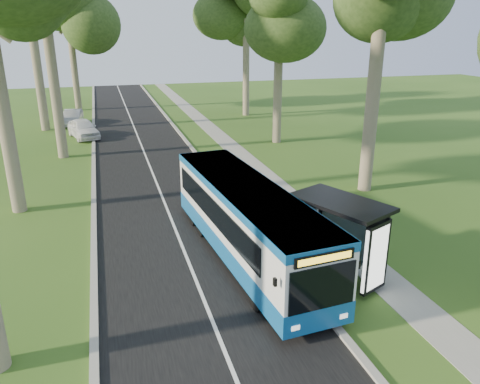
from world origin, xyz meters
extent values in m
plane|color=#32581B|center=(0.00, 0.00, 0.00)|extent=(120.00, 120.00, 0.00)
cube|color=black|center=(-3.50, 10.00, 0.01)|extent=(7.00, 100.00, 0.02)
cube|color=#9E9B93|center=(0.00, 10.00, 0.06)|extent=(0.25, 100.00, 0.12)
cube|color=#9E9B93|center=(-7.00, 10.00, 0.06)|extent=(0.25, 100.00, 0.12)
cube|color=white|center=(-3.50, 10.00, 0.02)|extent=(0.12, 100.00, 0.00)
cube|color=gray|center=(3.00, 10.00, 0.01)|extent=(1.50, 100.00, 0.02)
cube|color=white|center=(-1.23, 0.09, 1.64)|extent=(3.25, 11.26, 2.64)
cube|color=#105497|center=(-1.23, 0.09, 0.69)|extent=(3.28, 11.29, 0.74)
cube|color=#105497|center=(-1.23, 0.09, 2.81)|extent=(3.28, 11.29, 0.30)
cube|color=black|center=(-1.23, -5.48, 1.76)|extent=(2.08, 0.23, 1.34)
cube|color=yellow|center=(-1.23, -5.52, 2.68)|extent=(1.66, 0.16, 0.20)
cube|color=black|center=(-1.23, -5.41, 0.46)|extent=(2.22, 0.31, 0.28)
cylinder|color=black|center=(-2.27, -3.34, 0.48)|extent=(0.34, 0.98, 0.96)
cylinder|color=black|center=(-0.19, -3.34, 0.48)|extent=(0.34, 0.98, 0.96)
cylinder|color=black|center=(-2.27, 3.32, 0.48)|extent=(0.34, 0.98, 0.96)
cylinder|color=black|center=(-0.19, 3.32, 0.48)|extent=(0.34, 0.98, 0.96)
cylinder|color=gray|center=(0.50, -0.16, 1.11)|extent=(0.07, 0.07, 2.23)
cube|color=navy|center=(0.50, -0.16, 1.91)|extent=(0.09, 0.31, 0.55)
cylinder|color=yellow|center=(0.46, -0.16, 2.05)|extent=(0.05, 0.20, 0.20)
cube|color=white|center=(0.50, -0.16, 1.29)|extent=(0.09, 0.27, 0.36)
cube|color=black|center=(2.13, -3.69, 1.41)|extent=(0.15, 0.15, 2.81)
cube|color=black|center=(2.13, -0.81, 1.41)|extent=(0.15, 0.15, 2.81)
cube|color=black|center=(1.43, -2.25, 2.88)|extent=(3.09, 3.89, 0.14)
cube|color=silver|center=(2.22, -2.25, 1.52)|extent=(1.20, 2.64, 2.25)
cube|color=black|center=(1.43, -3.83, 1.41)|extent=(1.15, 0.64, 2.48)
cube|color=white|center=(1.43, -3.91, 1.41)|extent=(0.88, 0.40, 2.20)
cube|color=black|center=(1.77, -1.91, 0.51)|extent=(1.21, 2.03, 0.07)
cylinder|color=black|center=(1.07, 1.82, 0.51)|extent=(0.57, 0.57, 1.02)
cylinder|color=black|center=(1.07, 1.82, 1.04)|extent=(0.61, 0.61, 0.06)
imported|color=white|center=(-7.72, 23.88, 0.76)|extent=(2.91, 4.78, 1.52)
imported|color=#9C9EA3|center=(-8.76, 29.73, 0.68)|extent=(1.78, 4.26, 1.37)
cylinder|color=#7A6B56|center=(-10.50, 8.00, 5.53)|extent=(0.68, 0.68, 11.06)
cylinder|color=#7A6B56|center=(-9.00, 18.00, 5.47)|extent=(0.67, 0.67, 10.93)
cylinder|color=#7A6B56|center=(-11.00, 28.00, 6.43)|extent=(0.73, 0.73, 12.87)
cylinder|color=#7A6B56|center=(-8.50, 38.00, 5.49)|extent=(0.67, 0.67, 10.98)
cylinder|color=#7A6B56|center=(7.50, 6.00, 6.12)|extent=(0.71, 0.71, 12.24)
cylinder|color=#7A6B56|center=(6.80, 18.00, 5.13)|extent=(0.65, 0.65, 10.25)
cylinder|color=#7A6B56|center=(8.00, 30.00, 5.04)|extent=(0.65, 0.65, 10.09)
ellipsoid|color=#2B441A|center=(8.00, 30.00, 10.38)|extent=(5.20, 5.20, 6.92)
camera|label=1|loc=(-6.16, -15.66, 8.60)|focal=35.00mm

